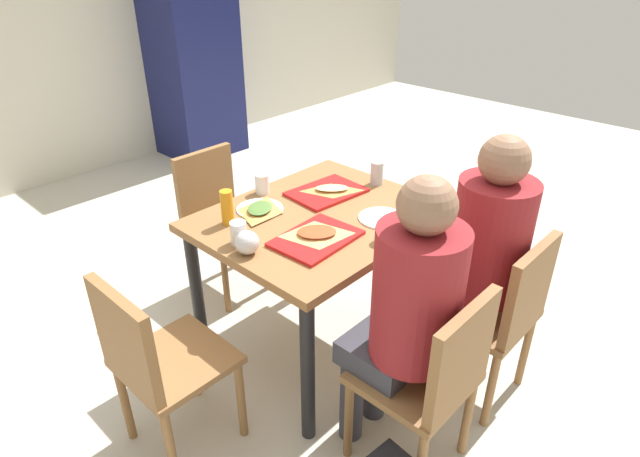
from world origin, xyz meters
TOP-DOWN VIEW (x-y plane):
  - ground_plane at (0.00, 0.00)m, footprint 10.00×10.00m
  - back_wall at (0.00, 3.20)m, footprint 10.00×0.10m
  - main_table at (0.00, 0.00)m, footprint 1.07×0.87m
  - chair_near_left at (-0.27, -0.82)m, footprint 0.40×0.40m
  - chair_near_right at (0.27, -0.82)m, footprint 0.40×0.40m
  - chair_far_side at (0.00, 0.82)m, footprint 0.40×0.40m
  - chair_left_end at (-0.92, 0.00)m, footprint 0.40×0.40m
  - person_in_red at (-0.27, -0.68)m, footprint 0.32×0.42m
  - person_in_brown_jacket at (0.27, -0.68)m, footprint 0.32×0.42m
  - tray_red_near at (-0.19, -0.15)m, footprint 0.37×0.28m
  - tray_red_far at (0.19, 0.13)m, footprint 0.38×0.29m
  - paper_plate_center at (-0.16, 0.24)m, footprint 0.22×0.22m
  - paper_plate_near_edge at (0.16, -0.24)m, footprint 0.22×0.22m
  - pizza_slice_a at (-0.17, -0.14)m, footprint 0.30×0.29m
  - pizza_slice_b at (0.20, 0.11)m, footprint 0.26×0.26m
  - pizza_slice_c at (-0.18, 0.22)m, footprint 0.27×0.26m
  - plastic_cup_a at (-0.03, 0.37)m, footprint 0.07×0.07m
  - plastic_cup_b at (0.03, -0.37)m, footprint 0.07×0.07m
  - plastic_cup_c at (-0.43, 0.07)m, footprint 0.07×0.07m
  - soda_can at (0.45, 0.02)m, footprint 0.07×0.07m
  - condiment_bottle at (-0.35, 0.24)m, footprint 0.06×0.06m
  - foil_bundle at (-0.45, -0.02)m, footprint 0.10×0.10m
  - drink_fridge at (1.31, 2.85)m, footprint 0.70×0.60m

SIDE VIEW (x-z plane):
  - ground_plane at x=0.00m, z-range -0.02..0.00m
  - chair_near_left at x=-0.27m, z-range 0.07..0.91m
  - chair_near_right at x=0.27m, z-range 0.07..0.91m
  - chair_far_side at x=0.00m, z-range 0.07..0.91m
  - chair_left_end at x=-0.92m, z-range 0.07..0.91m
  - main_table at x=0.00m, z-range 0.28..1.04m
  - person_in_red at x=-0.27m, z-range 0.11..1.36m
  - person_in_brown_jacket at x=0.27m, z-range 0.11..1.36m
  - paper_plate_center at x=-0.16m, z-range 0.77..0.77m
  - paper_plate_near_edge at x=0.16m, z-range 0.77..0.77m
  - tray_red_near at x=-0.19m, z-range 0.77..0.78m
  - tray_red_far at x=0.19m, z-range 0.77..0.78m
  - pizza_slice_c at x=-0.18m, z-range 0.77..0.79m
  - pizza_slice_a at x=-0.17m, z-range 0.78..0.80m
  - pizza_slice_b at x=0.20m, z-range 0.78..0.80m
  - plastic_cup_a at x=-0.03m, z-range 0.77..0.87m
  - plastic_cup_b at x=0.03m, z-range 0.77..0.87m
  - plastic_cup_c at x=-0.43m, z-range 0.77..0.87m
  - foil_bundle at x=-0.45m, z-range 0.77..0.87m
  - soda_can at x=0.45m, z-range 0.77..0.89m
  - condiment_bottle at x=-0.35m, z-range 0.77..0.93m
  - drink_fridge at x=1.31m, z-range 0.00..1.90m
  - back_wall at x=0.00m, z-range 0.00..2.80m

